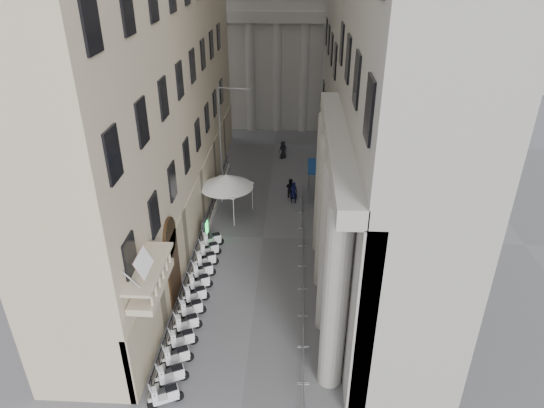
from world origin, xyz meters
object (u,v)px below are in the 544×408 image
at_px(street_lamp, 224,130).
at_px(info_kiosk, 205,230).
at_px(security_tent, 222,177).
at_px(pedestrian_b, 290,188).
at_px(scooter_0, 167,404).
at_px(pedestrian_a, 293,192).

relative_size(street_lamp, info_kiosk, 5.02).
relative_size(security_tent, pedestrian_b, 2.41).
height_order(scooter_0, street_lamp, street_lamp).
relative_size(scooter_0, pedestrian_a, 0.78).
relative_size(pedestrian_a, pedestrian_b, 1.08).
bearing_deg(pedestrian_a, scooter_0, 82.39).
distance_m(security_tent, street_lamp, 4.74).
bearing_deg(street_lamp, security_tent, -76.75).
bearing_deg(street_lamp, pedestrian_a, -12.71).
height_order(security_tent, street_lamp, street_lamp).
height_order(scooter_0, security_tent, security_tent).
bearing_deg(pedestrian_b, street_lamp, 15.93).
height_order(info_kiosk, pedestrian_a, pedestrian_a).
bearing_deg(security_tent, info_kiosk, -96.83).
xyz_separation_m(scooter_0, info_kiosk, (-0.63, 14.47, 0.92)).
distance_m(security_tent, pedestrian_a, 6.26).
xyz_separation_m(security_tent, pedestrian_a, (5.78, 1.42, -1.93)).
height_order(scooter_0, pedestrian_a, pedestrian_a).
height_order(street_lamp, pedestrian_a, street_lamp).
distance_m(street_lamp, info_kiosk, 10.02).
bearing_deg(security_tent, pedestrian_a, 13.84).
bearing_deg(security_tent, scooter_0, -89.90).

